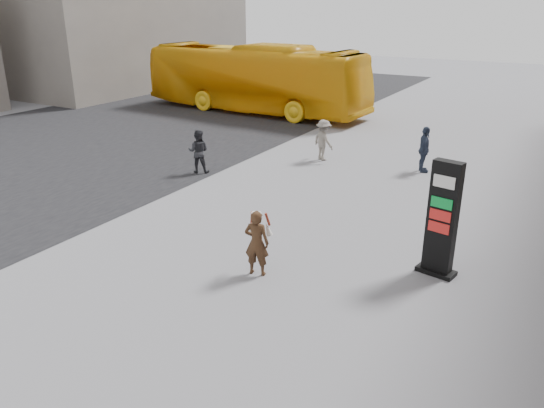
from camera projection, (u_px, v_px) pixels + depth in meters
The scene contains 9 objects.
ground at pixel (261, 264), 12.41m from camera, with size 100.00×100.00×0.00m, color #9E9EA3.
road at pixel (61, 146), 22.54m from camera, with size 16.00×60.00×0.01m, color black.
bg_building_far at pixel (119, 13), 38.03m from camera, with size 10.00×18.00×10.00m, color gray.
info_pylon at pixel (442, 219), 11.51m from camera, with size 0.91×0.57×2.63m.
woman at pixel (257, 242), 11.69m from camera, with size 0.67×0.63×1.53m.
bus at pixel (254, 78), 28.98m from camera, with size 3.04×12.99×3.62m, color gold.
pedestrian_a at pixel (198, 151), 18.80m from camera, with size 0.75×0.59×1.55m, color #26282B.
pedestrian_b at pixel (323, 140), 20.27m from camera, with size 1.01×0.58×1.57m, color gray.
pedestrian_c at pixel (424, 150), 18.83m from camera, with size 0.96×0.40×1.65m, color #2D374B.
Camera 1 is at (5.79, -9.46, 5.74)m, focal length 35.00 mm.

